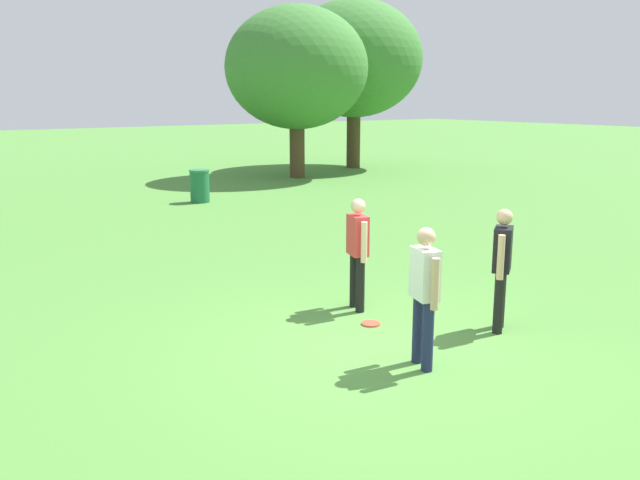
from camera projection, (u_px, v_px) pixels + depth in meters
ground_plane at (379, 351)px, 8.13m from camera, size 120.00×120.00×0.00m
person_thrower at (424, 288)px, 7.47m from camera, size 0.33×0.58×1.64m
person_catcher at (358, 247)px, 9.53m from camera, size 0.33×0.58×1.64m
person_bystander at (502, 262)px, 8.67m from camera, size 0.51×0.40×1.64m
frisbee at (371, 324)px, 9.07m from camera, size 0.26×0.26×0.03m
trash_can_further_along at (200, 186)px, 19.37m from camera, size 0.59×0.59×0.96m
tree_far_right at (297, 68)px, 24.54m from camera, size 5.31×5.31×6.34m
tree_slender_mid at (354, 59)px, 27.89m from camera, size 5.74×5.74×7.03m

